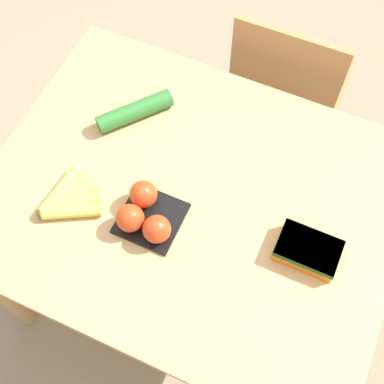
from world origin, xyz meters
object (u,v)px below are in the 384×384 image
(cucumber_near, at_px, (135,111))
(chair, at_px, (286,91))
(tomato_pack, at_px, (145,214))
(banana_bunch, at_px, (67,201))
(carrot_bag, at_px, (308,250))

(cucumber_near, bearing_deg, chair, 55.04)
(tomato_pack, bearing_deg, banana_bunch, -169.18)
(carrot_bag, relative_size, cucumber_near, 0.75)
(banana_bunch, distance_m, carrot_bag, 0.68)
(chair, height_order, cucumber_near, chair)
(chair, relative_size, cucumber_near, 3.99)
(chair, xyz_separation_m, banana_bunch, (-0.40, -0.87, 0.30))
(banana_bunch, relative_size, tomato_pack, 1.07)
(chair, relative_size, banana_bunch, 4.89)
(banana_bunch, xyz_separation_m, carrot_bag, (0.67, 0.13, 0.01))
(chair, distance_m, banana_bunch, 1.00)
(carrot_bag, distance_m, cucumber_near, 0.67)
(banana_bunch, relative_size, carrot_bag, 1.08)
(chair, bearing_deg, banana_bunch, 65.00)
(banana_bunch, xyz_separation_m, cucumber_near, (0.04, 0.35, 0.01))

